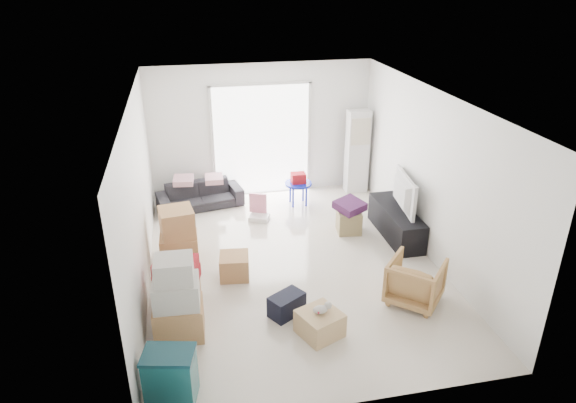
% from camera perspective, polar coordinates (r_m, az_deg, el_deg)
% --- Properties ---
extents(room_shell, '(4.98, 6.48, 3.18)m').
position_cam_1_polar(room_shell, '(7.74, 0.51, 1.66)').
color(room_shell, beige).
rests_on(room_shell, ground).
extents(sliding_door, '(2.10, 0.04, 2.33)m').
position_cam_1_polar(sliding_door, '(10.54, -2.95, 7.31)').
color(sliding_door, white).
rests_on(sliding_door, room_shell).
extents(ac_tower, '(0.45, 0.30, 1.75)m').
position_cam_1_polar(ac_tower, '(10.81, 7.68, 5.51)').
color(ac_tower, silver).
rests_on(ac_tower, room_shell).
extents(tv_console, '(0.47, 1.56, 0.52)m').
position_cam_1_polar(tv_console, '(9.27, 11.91, -2.28)').
color(tv_console, black).
rests_on(tv_console, room_shell).
extents(television, '(0.76, 1.16, 0.14)m').
position_cam_1_polar(television, '(9.13, 12.09, -0.42)').
color(television, black).
rests_on(television, tv_console).
extents(sofa, '(1.72, 0.79, 0.65)m').
position_cam_1_polar(sofa, '(10.30, -9.78, 1.10)').
color(sofa, '#27272C').
rests_on(sofa, room_shell).
extents(pillow_left, '(0.42, 0.35, 0.12)m').
position_cam_1_polar(pillow_left, '(10.19, -11.61, 3.03)').
color(pillow_left, '#D098A6').
rests_on(pillow_left, sofa).
extents(pillow_right, '(0.35, 0.29, 0.12)m').
position_cam_1_polar(pillow_right, '(10.16, -8.27, 3.22)').
color(pillow_right, '#D098A6').
rests_on(pillow_right, sofa).
extents(armchair, '(0.97, 0.96, 0.73)m').
position_cam_1_polar(armchair, '(7.52, 13.99, -8.38)').
color(armchair, '#B07A4E').
rests_on(armchair, room_shell).
extents(storage_bins, '(0.62, 0.50, 0.64)m').
position_cam_1_polar(storage_bins, '(6.03, -12.91, -18.37)').
color(storage_bins, '#165459').
rests_on(storage_bins, room_shell).
extents(box_stack_a, '(0.65, 0.55, 1.14)m').
position_cam_1_polar(box_stack_a, '(6.76, -12.21, -10.81)').
color(box_stack_a, '#B57B52').
rests_on(box_stack_a, room_shell).
extents(box_stack_b, '(0.67, 0.63, 0.75)m').
position_cam_1_polar(box_stack_b, '(7.38, -12.15, -9.04)').
color(box_stack_b, '#B57B52').
rests_on(box_stack_b, room_shell).
extents(box_stack_c, '(0.61, 0.58, 0.90)m').
position_cam_1_polar(box_stack_c, '(8.46, -12.10, -3.68)').
color(box_stack_c, '#B57B52').
rests_on(box_stack_c, room_shell).
extents(loose_box, '(0.49, 0.49, 0.37)m').
position_cam_1_polar(loose_box, '(7.98, -5.98, -7.15)').
color(loose_box, '#B57B52').
rests_on(loose_box, room_shell).
extents(duffel_bag, '(0.56, 0.50, 0.31)m').
position_cam_1_polar(duffel_bag, '(7.17, -0.15, -11.40)').
color(duffel_bag, black).
rests_on(duffel_bag, room_shell).
extents(ottoman, '(0.46, 0.46, 0.41)m').
position_cam_1_polar(ottoman, '(9.29, 6.78, -2.21)').
color(ottoman, '#907F53').
rests_on(ottoman, room_shell).
extents(blanket, '(0.60, 0.60, 0.14)m').
position_cam_1_polar(blanket, '(9.17, 6.86, -0.68)').
color(blanket, '#451B45').
rests_on(blanket, ottoman).
extents(kids_table, '(0.54, 0.54, 0.67)m').
position_cam_1_polar(kids_table, '(10.20, 1.15, 2.18)').
color(kids_table, '#0F1CB3').
rests_on(kids_table, room_shell).
extents(toy_walker, '(0.45, 0.43, 0.48)m').
position_cam_1_polar(toy_walker, '(9.76, -3.26, -1.17)').
color(toy_walker, silver).
rests_on(toy_walker, room_shell).
extents(wood_crate, '(0.65, 0.65, 0.33)m').
position_cam_1_polar(wood_crate, '(6.84, 3.55, -13.37)').
color(wood_crate, tan).
rests_on(wood_crate, room_shell).
extents(plush_bunny, '(0.26, 0.15, 0.13)m').
position_cam_1_polar(plush_bunny, '(6.72, 3.83, -11.78)').
color(plush_bunny, '#B2ADA8').
rests_on(plush_bunny, wood_crate).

